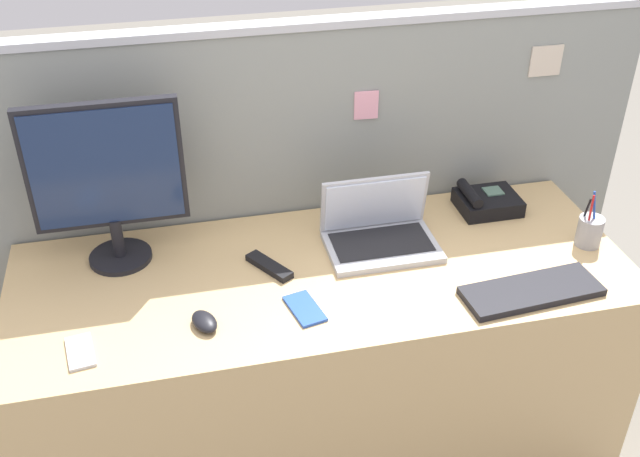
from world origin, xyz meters
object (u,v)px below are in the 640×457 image
object	(u,v)px
laptop	(379,229)
cell_phone_silver_slab	(80,352)
desk_phone	(486,201)
pen_cup	(590,231)
desktop_monitor	(107,176)
computer_mouse_right_hand	(204,321)
keyboard_main	(531,291)
tv_remote	(269,266)
cell_phone_blue_case	(305,309)

from	to	relation	value
laptop	cell_phone_silver_slab	xyz separation A→B (m)	(-0.90, -0.32, -0.05)
desk_phone	pen_cup	distance (m)	0.35
desktop_monitor	computer_mouse_right_hand	bearing A→B (deg)	-60.05
keyboard_main	computer_mouse_right_hand	bearing A→B (deg)	171.20
desk_phone	computer_mouse_right_hand	xyz separation A→B (m)	(-0.99, -0.40, -0.02)
keyboard_main	cell_phone_silver_slab	distance (m)	1.26
desk_phone	tv_remote	world-z (taller)	desk_phone
cell_phone_blue_case	desk_phone	bearing A→B (deg)	15.97
keyboard_main	tv_remote	size ratio (longest dim) A/B	2.38
computer_mouse_right_hand	cell_phone_silver_slab	world-z (taller)	computer_mouse_right_hand
keyboard_main	pen_cup	distance (m)	0.35
laptop	computer_mouse_right_hand	size ratio (longest dim) A/B	3.45
pen_cup	computer_mouse_right_hand	bearing A→B (deg)	-173.98
desktop_monitor	tv_remote	size ratio (longest dim) A/B	3.01
desktop_monitor	computer_mouse_right_hand	distance (m)	0.52
tv_remote	cell_phone_silver_slab	bearing A→B (deg)	173.27
desktop_monitor	desk_phone	size ratio (longest dim) A/B	2.56
keyboard_main	tv_remote	distance (m)	0.77
keyboard_main	computer_mouse_right_hand	world-z (taller)	computer_mouse_right_hand
cell_phone_silver_slab	tv_remote	distance (m)	0.60
tv_remote	computer_mouse_right_hand	bearing A→B (deg)	-166.37
laptop	computer_mouse_right_hand	world-z (taller)	laptop
desk_phone	computer_mouse_right_hand	distance (m)	1.07
keyboard_main	computer_mouse_right_hand	xyz separation A→B (m)	(-0.93, 0.07, 0.01)
desk_phone	tv_remote	distance (m)	0.79
laptop	keyboard_main	xyz separation A→B (m)	(0.35, -0.35, -0.04)
desk_phone	cell_phone_blue_case	bearing A→B (deg)	-151.16
laptop	pen_cup	world-z (taller)	laptop
desk_phone	cell_phone_silver_slab	distance (m)	1.38
pen_cup	tv_remote	xyz separation A→B (m)	(-1.00, 0.09, -0.04)
computer_mouse_right_hand	pen_cup	bearing A→B (deg)	-13.96
pen_cup	cell_phone_blue_case	size ratio (longest dim) A/B	1.30
desktop_monitor	cell_phone_silver_slab	distance (m)	0.52
desktop_monitor	pen_cup	size ratio (longest dim) A/B	2.73
computer_mouse_right_hand	desk_phone	bearing A→B (deg)	1.95
cell_phone_silver_slab	tv_remote	xyz separation A→B (m)	(0.54, 0.26, 0.01)
cell_phone_silver_slab	desk_phone	bearing A→B (deg)	9.74
desk_phone	tv_remote	size ratio (longest dim) A/B	1.18
laptop	desk_phone	xyz separation A→B (m)	(0.41, 0.11, -0.02)
computer_mouse_right_hand	cell_phone_silver_slab	size ratio (longest dim) A/B	0.76
desk_phone	keyboard_main	distance (m)	0.47
laptop	cell_phone_blue_case	distance (m)	0.41
desktop_monitor	laptop	bearing A→B (deg)	-7.12
desktop_monitor	pen_cup	world-z (taller)	desktop_monitor
desktop_monitor	laptop	xyz separation A→B (m)	(0.80, -0.10, -0.24)
desktop_monitor	cell_phone_silver_slab	xyz separation A→B (m)	(-0.11, -0.42, -0.28)
tv_remote	keyboard_main	bearing A→B (deg)	-54.30
computer_mouse_right_hand	tv_remote	world-z (taller)	computer_mouse_right_hand
desktop_monitor	keyboard_main	bearing A→B (deg)	-21.44
keyboard_main	cell_phone_blue_case	world-z (taller)	keyboard_main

